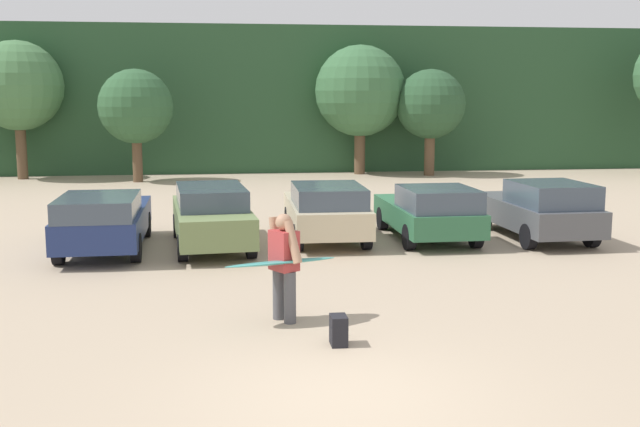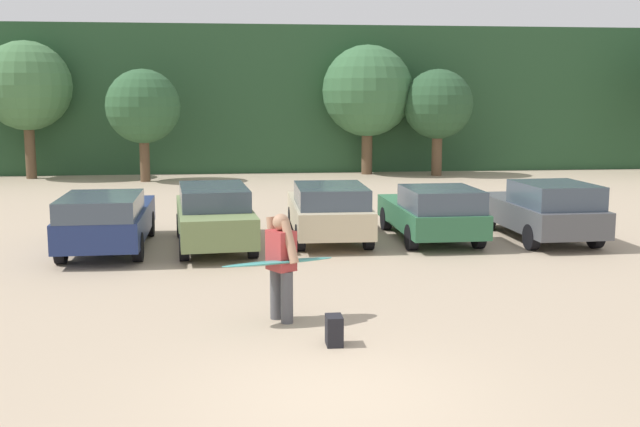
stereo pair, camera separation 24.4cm
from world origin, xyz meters
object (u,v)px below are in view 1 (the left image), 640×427
parked_car_navy (104,219)px  parked_car_forest_green (430,211)px  parked_car_olive_green (211,215)px  surfboard_teal (281,262)px  parked_car_dark_gray (540,209)px  person_adult (284,261)px  backpack_dropped (339,330)px  parked_car_champagne (326,210)px

parked_car_navy → parked_car_forest_green: 8.04m
parked_car_olive_green → surfboard_teal: 6.61m
parked_car_navy → parked_car_dark_gray: parked_car_dark_gray is taller
parked_car_forest_green → surfboard_teal: 7.98m
parked_car_navy → person_adult: (3.75, -6.18, 0.23)m
parked_car_dark_gray → person_adult: size_ratio=2.45×
parked_car_olive_green → backpack_dropped: 8.03m
parked_car_navy → parked_car_dark_gray: bearing=-90.1°
parked_car_navy → person_adult: person_adult is taller
parked_car_olive_green → parked_car_forest_green: bearing=-92.9°
person_adult → surfboard_teal: size_ratio=0.91×
parked_car_navy → parked_car_forest_green: parked_car_navy is taller
parked_car_dark_gray → person_adult: person_adult is taller
person_adult → surfboard_teal: 0.09m
parked_car_navy → backpack_dropped: (4.44, -7.52, -0.55)m
parked_car_olive_green → person_adult: size_ratio=2.63×
parked_car_champagne → parked_car_forest_green: bearing=-96.2°
parked_car_champagne → parked_car_forest_green: size_ratio=1.01×
parked_car_forest_green → parked_car_olive_green: bearing=91.2°
parked_car_champagne → parked_car_dark_gray: 5.48m
parked_car_navy → parked_car_dark_gray: 10.86m
parked_car_forest_green → parked_car_dark_gray: size_ratio=0.99×
parked_car_olive_green → parked_car_dark_gray: bearing=-95.3°
parked_car_navy → parked_car_champagne: size_ratio=1.09×
person_adult → parked_car_forest_green: bearing=-154.7°
parked_car_forest_green → parked_car_champagne: bearing=82.0°
person_adult → backpack_dropped: bearing=85.6°
parked_car_dark_gray → parked_car_olive_green: bearing=87.7°
parked_car_olive_green → parked_car_forest_green: 5.52m
parked_car_olive_green → backpack_dropped: bearing=-171.0°
parked_car_dark_gray → backpack_dropped: parked_car_dark_gray is taller
parked_car_navy → parked_car_champagne: 5.46m
parked_car_olive_green → parked_car_champagne: parked_car_olive_green is taller
parked_car_forest_green → backpack_dropped: size_ratio=9.66×
person_adult → backpack_dropped: person_adult is taller
surfboard_teal → parked_car_forest_green: bearing=-138.5°
surfboard_teal → person_adult: bearing=-144.0°
backpack_dropped → parked_car_olive_green: bearing=103.9°
parked_car_olive_green → backpack_dropped: (1.93, -7.77, -0.57)m
person_adult → surfboard_teal: bearing=19.7°
parked_car_forest_green → parked_car_dark_gray: 2.84m
person_adult → parked_car_navy: bearing=-90.7°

